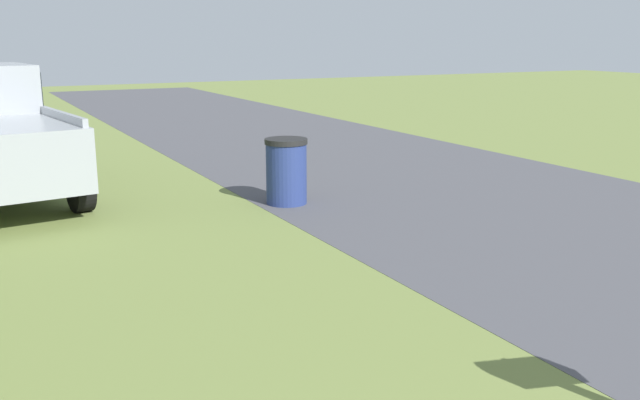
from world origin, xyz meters
TOP-DOWN VIEW (x-y plane):
  - trash_bin at (10.67, -1.18)m, footprint 0.66×0.66m

SIDE VIEW (x-z plane):
  - trash_bin at x=10.67m, z-range 0.00..1.02m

